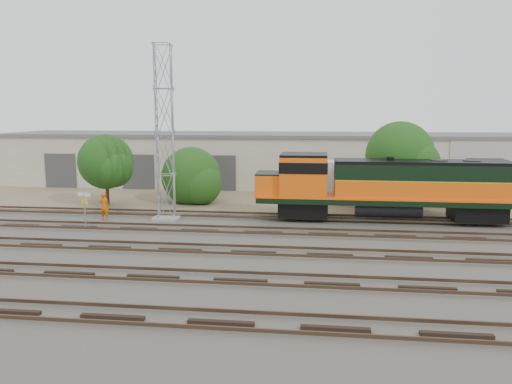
# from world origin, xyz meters

# --- Properties ---
(ground) EXTENTS (140.00, 140.00, 0.00)m
(ground) POSITION_xyz_m (0.00, 0.00, 0.00)
(ground) COLOR #47423A
(ground) RESTS_ON ground
(dirt_strip) EXTENTS (80.00, 16.00, 0.02)m
(dirt_strip) POSITION_xyz_m (0.00, 15.00, 0.01)
(dirt_strip) COLOR #726047
(dirt_strip) RESTS_ON ground
(tracks) EXTENTS (80.00, 20.40, 0.28)m
(tracks) POSITION_xyz_m (0.00, -3.00, 0.08)
(tracks) COLOR black
(tracks) RESTS_ON ground
(warehouse) EXTENTS (58.40, 10.40, 5.30)m
(warehouse) POSITION_xyz_m (0.04, 22.98, 2.65)
(warehouse) COLOR beige
(warehouse) RESTS_ON ground
(locomotive) EXTENTS (18.04, 3.16, 4.34)m
(locomotive) POSITION_xyz_m (7.83, 6.00, 2.47)
(locomotive) COLOR black
(locomotive) RESTS_ON tracks
(signal_tower) EXTENTS (1.76, 1.76, 11.94)m
(signal_tower) POSITION_xyz_m (-7.14, 4.89, 5.82)
(signal_tower) COLOR gray
(signal_tower) RESTS_ON ground
(sign_post) EXTENTS (0.96, 0.31, 2.42)m
(sign_post) POSITION_xyz_m (-11.46, 1.34, 1.69)
(sign_post) COLOR gray
(sign_post) RESTS_ON ground
(worker) EXTENTS (0.79, 0.60, 1.97)m
(worker) POSITION_xyz_m (-11.36, 4.07, 0.98)
(worker) COLOR #D4560B
(worker) RESTS_ON ground
(semi_trailer) EXTENTS (11.57, 2.85, 3.53)m
(semi_trailer) POSITION_xyz_m (9.86, 12.60, 2.22)
(semi_trailer) COLOR silver
(semi_trailer) RESTS_ON ground
(tree_west) EXTENTS (4.59, 4.37, 5.72)m
(tree_west) POSITION_xyz_m (-13.26, 9.28, 3.42)
(tree_west) COLOR #382619
(tree_west) RESTS_ON ground
(tree_mid) EXTENTS (5.15, 4.90, 4.90)m
(tree_mid) POSITION_xyz_m (-6.86, 11.43, 2.04)
(tree_mid) COLOR #382619
(tree_mid) RESTS_ON ground
(tree_east) EXTENTS (5.28, 5.03, 6.79)m
(tree_east) POSITION_xyz_m (9.56, 9.32, 4.14)
(tree_east) COLOR #382619
(tree_east) RESTS_ON ground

